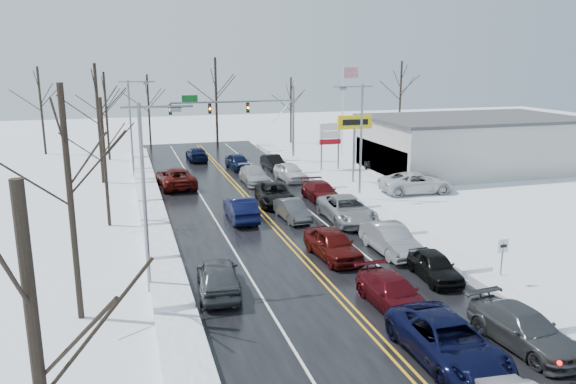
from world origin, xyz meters
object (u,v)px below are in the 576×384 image
object	(u,v)px
dealership_building	(471,143)
traffic_signal_mast	(247,111)
oncoming_car_0	(241,220)
flagpole	(344,103)
tires_plus_sign	(355,127)

from	to	relation	value
dealership_building	traffic_signal_mast	bearing A→B (deg)	154.05
traffic_signal_mast	oncoming_car_0	xyz separation A→B (m)	(-5.24, -21.24, -5.48)
traffic_signal_mast	flagpole	xyz separation A→B (m)	(11.72, 2.01, 0.45)
flagpole	oncoming_car_0	bearing A→B (deg)	-126.10
oncoming_car_0	dealership_building	bearing A→B (deg)	-155.84
traffic_signal_mast	dealership_building	bearing A→B (deg)	-25.95
tires_plus_sign	dealership_building	world-z (taller)	tires_plus_sign
oncoming_car_0	flagpole	bearing A→B (deg)	-125.54
tires_plus_sign	dealership_building	size ratio (longest dim) A/B	0.29
flagpole	oncoming_car_0	world-z (taller)	flagpole
tires_plus_sign	oncoming_car_0	xyz separation A→B (m)	(-12.29, -9.25, -4.99)
traffic_signal_mast	tires_plus_sign	distance (m)	13.92
traffic_signal_mast	oncoming_car_0	bearing A→B (deg)	-103.84
traffic_signal_mast	flagpole	bearing A→B (deg)	9.73
flagpole	traffic_signal_mast	bearing A→B (deg)	-170.27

